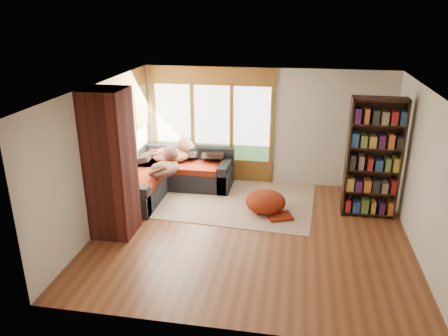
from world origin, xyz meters
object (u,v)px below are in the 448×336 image
(area_rug, at_px, (233,198))
(pouf, at_px, (266,201))
(sectional_sofa, at_px, (172,176))
(bookshelf, at_px, (373,159))
(dog_tan, at_px, (175,152))
(dog_brindle, at_px, (166,165))
(brick_chimney, at_px, (110,164))

(area_rug, distance_m, pouf, 0.92)
(sectional_sofa, distance_m, area_rug, 1.45)
(area_rug, height_order, bookshelf, bookshelf)
(sectional_sofa, distance_m, pouf, 2.27)
(pouf, bearing_deg, dog_tan, 154.35)
(area_rug, distance_m, dog_brindle, 1.58)
(brick_chimney, height_order, area_rug, brick_chimney)
(area_rug, relative_size, bookshelf, 1.45)
(bookshelf, height_order, dog_tan, bookshelf)
(dog_brindle, bearing_deg, bookshelf, -78.01)
(bookshelf, bearing_deg, brick_chimney, -161.76)
(bookshelf, distance_m, dog_tan, 4.18)
(brick_chimney, bearing_deg, pouf, 26.46)
(brick_chimney, height_order, dog_tan, brick_chimney)
(pouf, xyz_separation_m, dog_brindle, (-2.09, 0.23, 0.55))
(brick_chimney, distance_m, area_rug, 2.87)
(area_rug, bearing_deg, dog_brindle, -168.68)
(dog_brindle, bearing_deg, brick_chimney, 174.46)
(pouf, relative_size, dog_brindle, 0.83)
(area_rug, height_order, pouf, pouf)
(sectional_sofa, height_order, area_rug, sectional_sofa)
(sectional_sofa, xyz_separation_m, area_rug, (1.39, -0.26, -0.30))
(pouf, xyz_separation_m, dog_tan, (-2.12, 1.02, 0.56))
(brick_chimney, relative_size, pouf, 3.29)
(brick_chimney, relative_size, bookshelf, 1.13)
(dog_brindle, bearing_deg, pouf, -84.10)
(bookshelf, xyz_separation_m, dog_brindle, (-4.05, 0.02, -0.38))
(pouf, distance_m, dog_tan, 2.42)
(sectional_sofa, xyz_separation_m, dog_tan, (0.01, 0.25, 0.48))
(sectional_sofa, relative_size, dog_brindle, 2.31)
(dog_brindle, bearing_deg, sectional_sofa, 16.83)
(dog_brindle, bearing_deg, dog_tan, 14.45)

